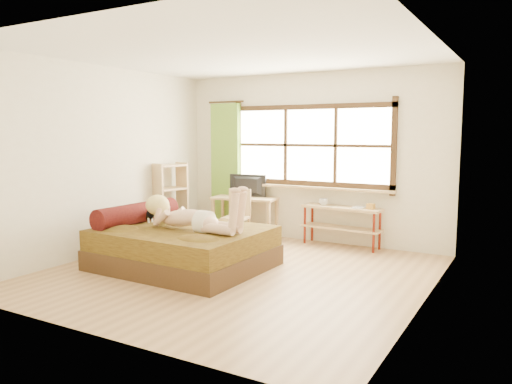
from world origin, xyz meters
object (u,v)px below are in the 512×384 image
Objects in this scene: bookshelf at (170,200)px; pipe_shelf at (342,217)px; desk at (245,202)px; woman at (190,206)px; kitten at (146,213)px; bed at (180,246)px; chair at (238,213)px.

pipe_shelf is at bearing 30.30° from bookshelf.
desk is at bearing 47.84° from bookshelf.
kitten is (-0.87, 0.15, -0.19)m from woman.
bed is 1.85× the size of desk.
woman is 0.90m from kitten.
kitten is 1.67m from chair.
pipe_shelf is (1.44, 2.17, 0.18)m from bed.
bed is 1.69m from chair.
bookshelf is (-2.70, -0.82, 0.18)m from pipe_shelf.
chair is (0.52, 1.57, -0.17)m from kitten.
woman is 2.03m from bookshelf.
desk is 1.24m from bookshelf.
chair is 1.66m from pipe_shelf.
woman is at bearing -87.08° from chair.
bookshelf is (-1.11, -0.33, 0.16)m from chair.
woman is (0.20, -0.05, 0.55)m from bed.
kitten is at bearing 171.70° from woman.
bookshelf reaches higher than desk.
kitten is 0.25× the size of pipe_shelf.
desk is at bearing 98.16° from bed.
desk is (0.43, 1.95, -0.06)m from kitten.
desk is at bearing -171.39° from pipe_shelf.
chair is at bearing -85.32° from desk.
chair is 0.68× the size of bookshelf.
bed is 1.67× the size of pipe_shelf.
woman is at bearing -30.21° from bookshelf.
desk is 0.40m from chair.
bookshelf is (-1.26, 1.34, 0.35)m from bed.
woman reaches higher than pipe_shelf.
kitten is 0.27× the size of desk.
kitten reaches higher than pipe_shelf.
woman is at bearing -12.80° from bed.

